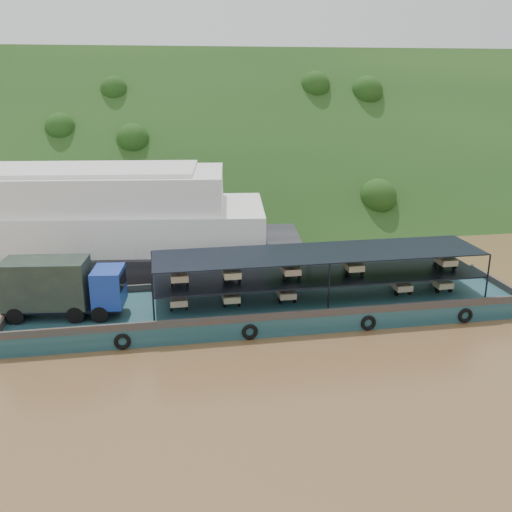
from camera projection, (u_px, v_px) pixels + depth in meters
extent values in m
plane|color=brown|center=(290.00, 308.00, 41.72)|extent=(160.00, 160.00, 0.00)
cube|color=black|center=(227.00, 205.00, 75.53)|extent=(140.00, 39.60, 39.60)
cube|color=#123840|center=(269.00, 308.00, 40.20)|extent=(35.00, 7.00, 1.20)
cube|color=#592D19|center=(261.00, 281.00, 43.14)|extent=(35.00, 0.20, 0.50)
cube|color=#592D19|center=(280.00, 316.00, 36.75)|extent=(35.00, 0.20, 0.50)
cube|color=#592D19|center=(496.00, 282.00, 42.86)|extent=(0.20, 7.00, 0.50)
cube|color=#592D19|center=(7.00, 314.00, 37.03)|extent=(0.20, 7.00, 0.50)
torus|color=black|center=(122.00, 342.00, 35.20)|extent=(1.06, 0.26, 1.06)
torus|color=black|center=(250.00, 332.00, 36.54)|extent=(1.06, 0.26, 1.06)
torus|color=black|center=(368.00, 323.00, 37.88)|extent=(1.06, 0.26, 1.06)
torus|color=black|center=(465.00, 316.00, 39.06)|extent=(1.06, 0.26, 1.06)
cylinder|color=black|center=(16.00, 316.00, 36.02)|extent=(1.14, 0.52, 1.10)
cylinder|color=black|center=(28.00, 302.00, 38.23)|extent=(1.14, 0.52, 1.10)
cylinder|color=black|center=(76.00, 315.00, 36.21)|extent=(1.14, 0.52, 1.10)
cylinder|color=black|center=(84.00, 301.00, 38.41)|extent=(1.14, 0.52, 1.10)
cylinder|color=black|center=(100.00, 314.00, 36.29)|extent=(1.14, 0.52, 1.10)
cylinder|color=black|center=(107.00, 300.00, 38.49)|extent=(1.14, 0.52, 1.10)
cube|color=black|center=(66.00, 305.00, 37.22)|extent=(7.72, 3.33, 0.22)
cube|color=navy|center=(109.00, 287.00, 36.99)|extent=(2.18, 2.85, 2.42)
cube|color=black|center=(123.00, 280.00, 36.90)|extent=(0.34, 2.19, 0.99)
cube|color=black|center=(46.00, 283.00, 36.69)|extent=(5.57, 3.27, 3.08)
cube|color=black|center=(318.00, 275.00, 40.11)|extent=(23.00, 5.00, 0.12)
cube|color=black|center=(319.00, 253.00, 39.62)|extent=(23.00, 5.00, 0.08)
cylinder|color=black|center=(153.00, 299.00, 35.83)|extent=(0.12, 0.12, 3.30)
cylinder|color=black|center=(153.00, 273.00, 40.53)|extent=(0.12, 0.12, 3.30)
cylinder|color=black|center=(329.00, 287.00, 37.76)|extent=(0.12, 0.12, 3.30)
cylinder|color=black|center=(309.00, 264.00, 42.46)|extent=(0.12, 0.12, 3.30)
cylinder|color=black|center=(488.00, 277.00, 39.69)|extent=(0.12, 0.12, 3.30)
cylinder|color=black|center=(452.00, 256.00, 44.39)|extent=(0.12, 0.12, 3.30)
cylinder|color=black|center=(178.00, 297.00, 39.86)|extent=(0.12, 0.52, 0.52)
cylinder|color=black|center=(171.00, 307.00, 38.09)|extent=(0.14, 0.52, 0.52)
cylinder|color=black|center=(187.00, 306.00, 38.26)|extent=(0.14, 0.52, 0.52)
cube|color=beige|center=(179.00, 300.00, 38.40)|extent=(1.15, 1.50, 0.44)
cube|color=#AE170B|center=(178.00, 292.00, 39.42)|extent=(0.55, 0.80, 0.80)
cube|color=#AE170B|center=(177.00, 286.00, 39.09)|extent=(0.50, 0.10, 0.10)
cylinder|color=black|center=(228.00, 294.00, 40.46)|extent=(0.12, 0.52, 0.52)
cylinder|color=black|center=(224.00, 304.00, 38.68)|extent=(0.14, 0.52, 0.52)
cylinder|color=black|center=(239.00, 303.00, 38.85)|extent=(0.14, 0.52, 0.52)
cube|color=beige|center=(231.00, 297.00, 38.99)|extent=(1.15, 1.50, 0.44)
cube|color=red|center=(229.00, 289.00, 40.02)|extent=(0.55, 0.80, 0.80)
cube|color=red|center=(229.00, 283.00, 39.68)|extent=(0.50, 0.10, 0.10)
cylinder|color=black|center=(282.00, 290.00, 41.11)|extent=(0.12, 0.52, 0.52)
cylinder|color=black|center=(280.00, 300.00, 39.34)|extent=(0.14, 0.52, 0.52)
cylinder|color=black|center=(294.00, 299.00, 39.50)|extent=(0.14, 0.52, 0.52)
cube|color=#C1AE88|center=(286.00, 293.00, 39.65)|extent=(1.15, 1.50, 0.44)
cube|color=red|center=(283.00, 285.00, 40.67)|extent=(0.55, 0.80, 0.80)
cube|color=red|center=(283.00, 280.00, 40.34)|extent=(0.50, 0.10, 0.10)
cylinder|color=black|center=(393.00, 283.00, 42.54)|extent=(0.12, 0.52, 0.52)
cylinder|color=black|center=(396.00, 292.00, 40.77)|extent=(0.14, 0.52, 0.52)
cylinder|color=black|center=(410.00, 291.00, 40.93)|extent=(0.14, 0.52, 0.52)
cube|color=beige|center=(401.00, 286.00, 41.08)|extent=(1.15, 1.50, 0.44)
cube|color=#B51C0C|center=(395.00, 278.00, 42.10)|extent=(0.55, 0.80, 0.80)
cube|color=#B51C0C|center=(397.00, 273.00, 41.76)|extent=(0.50, 0.10, 0.10)
cylinder|color=black|center=(432.00, 281.00, 43.07)|extent=(0.12, 0.52, 0.52)
cylinder|color=black|center=(437.00, 290.00, 41.29)|extent=(0.14, 0.52, 0.52)
cylinder|color=black|center=(450.00, 289.00, 41.46)|extent=(0.14, 0.52, 0.52)
cube|color=#C9BF8E|center=(442.00, 283.00, 41.60)|extent=(1.15, 1.50, 0.44)
cube|color=#BD0C0C|center=(435.00, 276.00, 42.63)|extent=(0.55, 0.80, 0.80)
cube|color=#BD0C0C|center=(437.00, 270.00, 42.29)|extent=(0.50, 0.10, 0.10)
cylinder|color=black|center=(179.00, 274.00, 39.37)|extent=(0.12, 0.52, 0.52)
cylinder|color=black|center=(172.00, 283.00, 37.59)|extent=(0.14, 0.52, 0.52)
cylinder|color=black|center=(187.00, 282.00, 37.76)|extent=(0.14, 0.52, 0.52)
cube|color=#C7B18D|center=(179.00, 276.00, 37.90)|extent=(1.15, 1.50, 0.44)
cube|color=red|center=(178.00, 268.00, 38.93)|extent=(0.55, 0.80, 0.80)
cube|color=red|center=(178.00, 262.00, 38.59)|extent=(0.50, 0.10, 0.10)
cylinder|color=black|center=(229.00, 271.00, 39.96)|extent=(0.12, 0.52, 0.52)
cylinder|color=black|center=(225.00, 280.00, 38.18)|extent=(0.14, 0.52, 0.52)
cylinder|color=black|center=(240.00, 279.00, 38.35)|extent=(0.14, 0.52, 0.52)
cube|color=beige|center=(232.00, 273.00, 38.49)|extent=(1.15, 1.50, 0.44)
cube|color=navy|center=(229.00, 265.00, 39.52)|extent=(0.55, 0.80, 0.80)
cube|color=navy|center=(230.00, 259.00, 39.18)|extent=(0.50, 0.10, 0.10)
cylinder|color=black|center=(286.00, 268.00, 40.65)|extent=(0.12, 0.52, 0.52)
cylinder|color=black|center=(285.00, 276.00, 38.87)|extent=(0.14, 0.52, 0.52)
cylinder|color=black|center=(299.00, 276.00, 39.04)|extent=(0.14, 0.52, 0.52)
cube|color=beige|center=(291.00, 270.00, 39.18)|extent=(1.15, 1.50, 0.44)
cube|color=#193396|center=(287.00, 262.00, 40.21)|extent=(0.55, 0.80, 0.80)
cube|color=#193396|center=(288.00, 256.00, 39.87)|extent=(0.50, 0.10, 0.10)
cylinder|color=black|center=(347.00, 264.00, 41.40)|extent=(0.12, 0.52, 0.52)
cylinder|color=black|center=(348.00, 273.00, 39.63)|extent=(0.14, 0.52, 0.52)
cylinder|color=black|center=(362.00, 272.00, 39.80)|extent=(0.14, 0.52, 0.52)
cube|color=#BEB286|center=(354.00, 266.00, 39.94)|extent=(1.15, 1.50, 0.44)
cube|color=#C9BF8E|center=(348.00, 259.00, 40.97)|extent=(0.55, 0.80, 0.80)
cube|color=#C9BF8E|center=(350.00, 253.00, 40.63)|extent=(0.50, 0.10, 0.10)
cylinder|color=black|center=(436.00, 259.00, 42.57)|extent=(0.12, 0.52, 0.52)
cylinder|color=black|center=(441.00, 267.00, 40.80)|extent=(0.14, 0.52, 0.52)
cylinder|color=black|center=(454.00, 266.00, 40.96)|extent=(0.14, 0.52, 0.52)
cube|color=#C6B78C|center=(446.00, 261.00, 41.11)|extent=(1.15, 1.50, 0.44)
cube|color=beige|center=(438.00, 254.00, 42.13)|extent=(0.55, 0.80, 0.80)
cube|color=beige|center=(440.00, 248.00, 41.80)|extent=(0.50, 0.10, 0.10)
cube|color=black|center=(40.00, 258.00, 48.86)|extent=(46.04, 16.94, 2.70)
cube|color=white|center=(36.00, 225.00, 47.98)|extent=(39.21, 14.95, 3.15)
cube|color=white|center=(32.00, 189.00, 47.07)|extent=(32.37, 12.97, 2.92)
cube|color=white|center=(29.00, 170.00, 46.58)|extent=(27.77, 11.28, 0.34)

